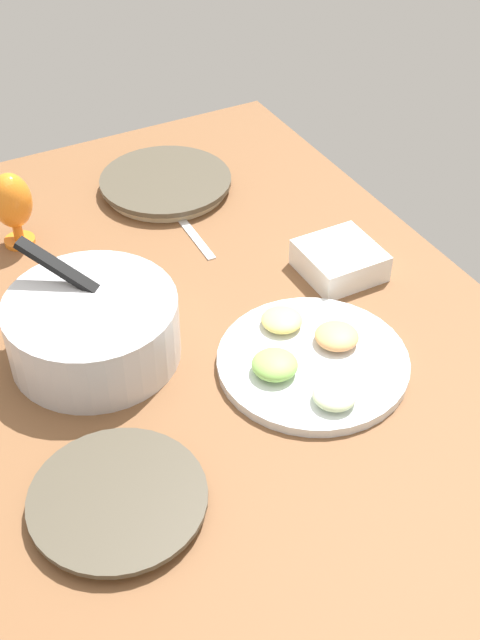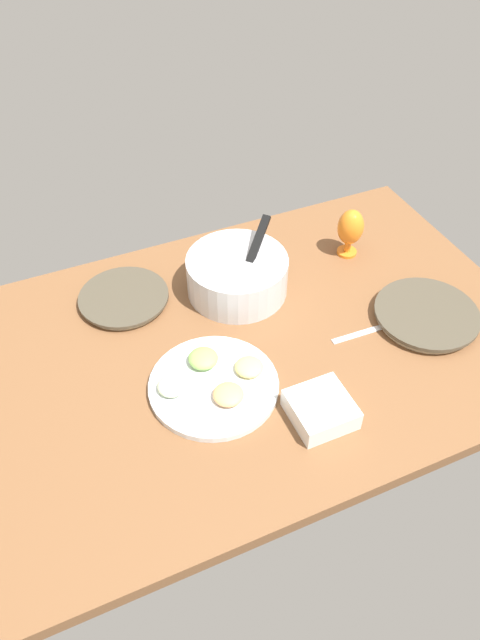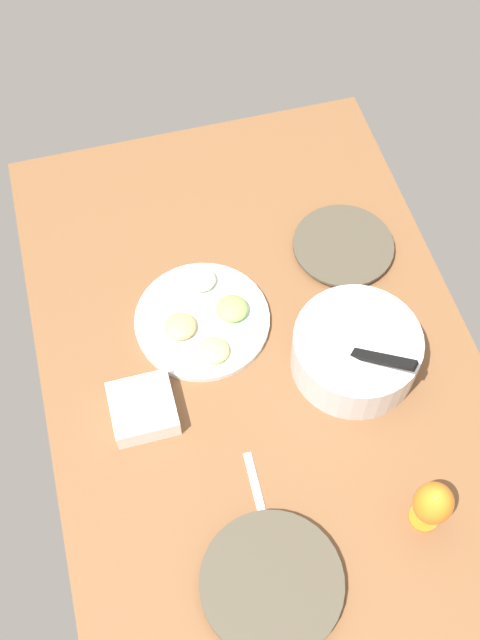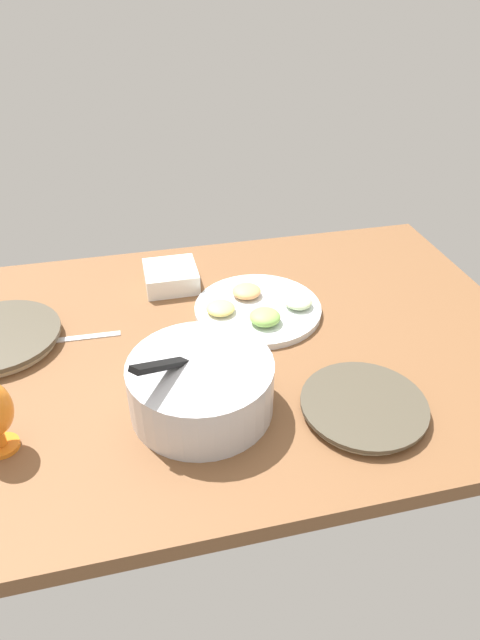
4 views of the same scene
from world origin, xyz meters
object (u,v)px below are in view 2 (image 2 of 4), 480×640
Objects in this scene: dinner_plate_right at (426,315)px; square_bowl_white at (321,409)px; hurricane_glass_orange at (350,228)px; dinner_plate_left at (124,298)px; fruit_platter at (213,383)px; mixing_bowl at (237,274)px.

dinner_plate_right is 2.04× the size of square_bowl_white.
dinner_plate_right is at bearing -82.15° from hurricane_glass_orange.
hurricane_glass_orange reaches higher than dinner_plate_left.
hurricane_glass_orange reaches higher than square_bowl_white.
dinner_plate_left is 0.89× the size of dinner_plate_right.
dinner_plate_right is at bearing -1.27° from fruit_platter.
square_bowl_white is (32.68, -59.72, 1.89)cm from dinner_plate_left.
square_bowl_white is at bearing -89.99° from mixing_bowl.
hurricane_glass_orange is (60.03, 33.98, 8.25)cm from fruit_platter.
square_bowl_white is (-44.42, -17.73, 1.57)cm from dinner_plate_right.
hurricane_glass_orange reaches higher than fruit_platter.
dinner_plate_right is 36.67cm from hurricane_glass_orange.
square_bowl_white is (-39.54, -53.16, -6.57)cm from hurricane_glass_orange.
hurricane_glass_orange is 1.12× the size of square_bowl_white.
dinner_plate_left is 68.10cm from square_bowl_white.
mixing_bowl is 38.14cm from fruit_platter.
fruit_platter reaches higher than dinner_plate_right.
dinner_plate_right is 1.83× the size of hurricane_glass_orange.
fruit_platter is (12.19, -40.54, 0.21)cm from dinner_plate_left.
dinner_plate_left is 0.88× the size of mixing_bowl.
mixing_bowl is at bearing -176.85° from hurricane_glass_orange.
mixing_bowl is 1.84× the size of hurricane_glass_orange.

